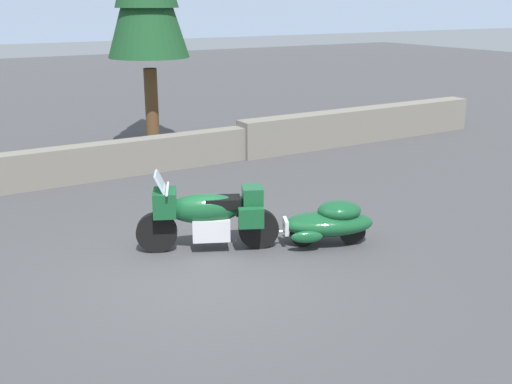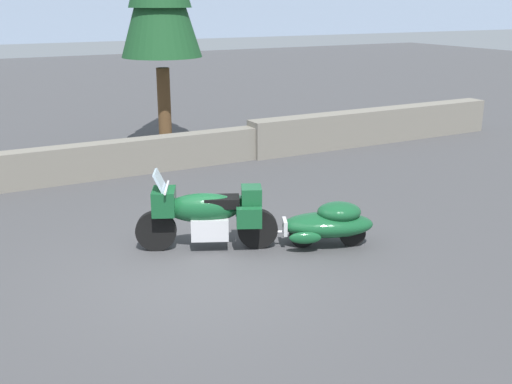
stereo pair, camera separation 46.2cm
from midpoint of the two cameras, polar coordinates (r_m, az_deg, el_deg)
The scene contains 4 objects.
ground_plane at distance 9.36m, azimuth -5.98°, elevation -7.55°, with size 80.00×80.00×0.00m, color #424244.
stone_guard_wall at distance 14.62m, azimuth -14.88°, elevation 2.90°, with size 24.00×0.63×0.96m.
touring_motorcycle at distance 10.03m, azimuth -5.81°, elevation -2.00°, with size 2.15×1.32×1.33m.
car_shaped_trailer at distance 10.29m, azimuth 5.42°, elevation -2.74°, with size 2.15×1.27×0.76m.
Camera 1 is at (-3.75, -7.62, 3.89)m, focal length 43.56 mm.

